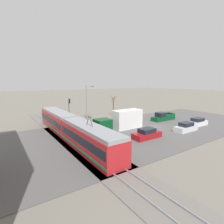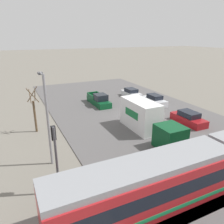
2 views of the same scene
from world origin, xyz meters
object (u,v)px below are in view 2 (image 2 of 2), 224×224
object	(u,v)px
pickup_truck	(99,100)
sedan_car_1	(154,100)
box_truck	(147,119)
traffic_light_pole	(55,151)
light_rail_tram	(217,162)
sedan_car_0	(131,93)
sedan_car_2	(188,118)
street_lamp_near_crossing	(47,114)
street_tree	(34,112)

from	to	relation	value
pickup_truck	sedan_car_1	xyz separation A→B (m)	(-7.95, 3.56, -0.05)
box_truck	traffic_light_pole	world-z (taller)	traffic_light_pole
pickup_truck	light_rail_tram	bearing A→B (deg)	91.33
pickup_truck	sedan_car_0	bearing A→B (deg)	-165.12
box_truck	sedan_car_2	size ratio (longest dim) A/B	1.98
light_rail_tram	street_lamp_near_crossing	distance (m)	13.33
light_rail_tram	street_tree	world-z (taller)	street_tree
street_lamp_near_crossing	light_rail_tram	bearing A→B (deg)	142.87
sedan_car_1	traffic_light_pole	bearing A→B (deg)	-142.41
traffic_light_pole	street_tree	world-z (taller)	street_tree
light_rail_tram	box_truck	size ratio (longest dim) A/B	2.69
traffic_light_pole	street_tree	size ratio (longest dim) A/B	0.96
street_tree	street_lamp_near_crossing	world-z (taller)	street_lamp_near_crossing
light_rail_tram	street_tree	distance (m)	18.46
light_rail_tram	street_tree	xyz separation A→B (m)	(10.68, -15.04, 0.69)
light_rail_tram	traffic_light_pole	size ratio (longest dim) A/B	5.01
box_truck	street_tree	distance (m)	12.33
light_rail_tram	sedan_car_0	xyz separation A→B (m)	(-6.35, -23.12, -0.95)
box_truck	traffic_light_pole	distance (m)	12.35
sedan_car_0	sedan_car_2	bearing A→B (deg)	-89.57
sedan_car_1	street_tree	bearing A→B (deg)	-171.54
box_truck	street_tree	xyz separation A→B (m)	(10.92, -5.68, 0.71)
traffic_light_pole	sedan_car_2	bearing A→B (deg)	-161.87
sedan_car_2	traffic_light_pole	size ratio (longest dim) A/B	0.94
sedan_car_1	street_tree	size ratio (longest dim) A/B	0.89
light_rail_tram	pickup_truck	bearing A→B (deg)	-88.67
pickup_truck	box_truck	bearing A→B (deg)	93.52
pickup_truck	sedan_car_2	size ratio (longest dim) A/B	1.26
traffic_light_pole	street_lamp_near_crossing	distance (m)	4.26
light_rail_tram	sedan_car_1	bearing A→B (deg)	-112.79
light_rail_tram	sedan_car_1	world-z (taller)	light_rail_tram
street_tree	street_lamp_near_crossing	bearing A→B (deg)	92.30
sedan_car_2	street_lamp_near_crossing	world-z (taller)	street_lamp_near_crossing
box_truck	sedan_car_2	xyz separation A→B (m)	(-6.22, -0.04, -0.92)
sedan_car_0	traffic_light_pole	world-z (taller)	traffic_light_pole
sedan_car_2	street_lamp_near_crossing	size ratio (longest dim) A/B	0.61
pickup_truck	sedan_car_1	world-z (taller)	pickup_truck
light_rail_tram	street_tree	size ratio (longest dim) A/B	4.83
box_truck	street_lamp_near_crossing	size ratio (longest dim) A/B	1.21
sedan_car_2	street_tree	xyz separation A→B (m)	(17.14, -5.65, 1.63)
sedan_car_0	traffic_light_pole	size ratio (longest dim) A/B	0.89
sedan_car_1	street_lamp_near_crossing	bearing A→B (deg)	-151.05
sedan_car_0	street_lamp_near_crossing	xyz separation A→B (m)	(16.75, 15.25, 3.73)
light_rail_tram	box_truck	bearing A→B (deg)	-91.47
pickup_truck	sedan_car_0	world-z (taller)	pickup_truck
sedan_car_1	street_lamp_near_crossing	world-z (taller)	street_lamp_near_crossing
box_truck	sedan_car_1	xyz separation A→B (m)	(-7.21, -8.38, -0.91)
sedan_car_1	traffic_light_pole	size ratio (longest dim) A/B	0.92
sedan_car_0	sedan_car_2	world-z (taller)	sedan_car_2
sedan_car_0	street_tree	size ratio (longest dim) A/B	0.85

